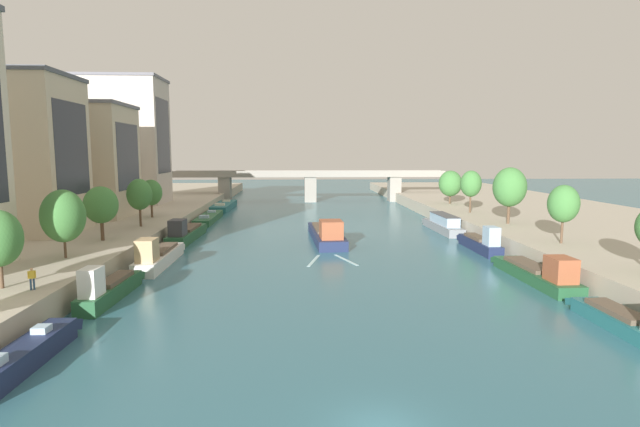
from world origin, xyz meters
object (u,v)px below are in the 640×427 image
at_px(moored_boat_left_far, 109,288).
at_px(tree_left_midway, 139,195).
at_px(tree_left_far, 63,216).
at_px(tree_right_end_of_row, 563,204).
at_px(tree_right_nearest, 471,184).
at_px(person_on_quay, 32,277).
at_px(moored_boat_left_lone, 224,206).
at_px(bridge_far, 310,182).
at_px(tree_right_midway, 510,187).
at_px(tree_right_distant, 450,184).
at_px(moored_boat_right_midway, 443,224).
at_px(moored_boat_left_downstream, 209,218).
at_px(moored_boat_right_end, 538,273).
at_px(moored_boat_left_upstream, 25,355).
at_px(moored_boat_right_near, 630,322).
at_px(moored_boat_right_downstream, 481,243).
at_px(moored_boat_left_midway, 186,233).
at_px(barge_midriver, 327,233).
at_px(tree_left_past_mid, 101,205).
at_px(tree_left_second, 151,193).
at_px(moored_boat_left_gap_after, 158,256).

height_order(moored_boat_left_far, tree_left_midway, tree_left_midway).
xyz_separation_m(tree_left_far, tree_right_end_of_row, (50.16, 4.93, 0.36)).
distance_m(tree_right_nearest, person_on_quay, 64.23).
height_order(moored_boat_left_lone, tree_left_far, tree_left_far).
bearing_deg(bridge_far, tree_right_midway, -64.65).
relative_size(tree_right_midway, tree_right_distant, 1.22).
bearing_deg(tree_right_midway, moored_boat_right_midway, 131.93).
bearing_deg(moored_boat_left_downstream, moored_boat_right_end, -48.99).
bearing_deg(tree_right_distant, tree_left_midway, -152.04).
height_order(tree_left_midway, bridge_far, tree_left_midway).
bearing_deg(moored_boat_left_upstream, moored_boat_right_near, 4.78).
bearing_deg(moored_boat_right_downstream, moored_boat_left_downstream, 142.84).
distance_m(moored_boat_left_midway, bridge_far, 56.06).
bearing_deg(barge_midriver, tree_left_past_mid, -157.48).
height_order(tree_right_nearest, tree_right_distant, tree_right_nearest).
xyz_separation_m(moored_boat_left_lone, person_on_quay, (-3.56, -70.03, 2.51)).
height_order(moored_boat_left_upstream, moored_boat_left_far, moored_boat_left_far).
relative_size(tree_left_far, tree_left_second, 1.12).
height_order(tree_right_end_of_row, tree_right_midway, tree_right_midway).
relative_size(tree_left_second, tree_right_distant, 0.90).
xyz_separation_m(tree_left_past_mid, tree_left_second, (-0.14, 19.68, -0.22)).
relative_size(tree_right_midway, person_on_quay, 4.76).
bearing_deg(tree_left_midway, moored_boat_right_end, -27.45).
distance_m(moored_boat_left_upstream, moored_boat_right_near, 37.46).
relative_size(moored_boat_left_upstream, tree_right_distant, 1.64).
bearing_deg(tree_left_past_mid, moored_boat_left_far, -67.90).
bearing_deg(moored_boat_right_near, tree_left_past_mid, 150.19).
bearing_deg(moored_boat_right_downstream, moored_boat_left_far, -153.98).
distance_m(moored_boat_left_lone, moored_boat_right_midway, 49.35).
height_order(moored_boat_right_end, tree_right_distant, tree_right_distant).
bearing_deg(tree_right_midway, person_on_quay, -147.45).
height_order(tree_left_midway, tree_right_nearest, tree_right_nearest).
bearing_deg(tree_left_far, moored_boat_right_end, -3.43).
bearing_deg(barge_midriver, moored_boat_right_midway, 22.22).
bearing_deg(moored_boat_left_gap_after, moored_boat_right_downstream, 9.28).
distance_m(tree_right_midway, tree_right_distant, 26.51).
height_order(moored_boat_right_end, moored_boat_right_downstream, moored_boat_right_downstream).
distance_m(moored_boat_right_near, moored_boat_right_midway, 43.16).
xyz_separation_m(tree_left_midway, bridge_far, (24.22, 54.26, -1.60)).
distance_m(moored_boat_left_upstream, moored_boat_left_far, 12.50).
bearing_deg(tree_left_far, tree_right_end_of_row, 5.62).
bearing_deg(bridge_far, moored_boat_left_gap_after, -105.02).
height_order(moored_boat_left_midway, tree_left_second, tree_left_second).
height_order(tree_left_far, person_on_quay, tree_left_far).
xyz_separation_m(tree_right_end_of_row, tree_right_midway, (0.61, 14.86, 0.74)).
height_order(tree_left_far, tree_right_distant, tree_left_far).
xyz_separation_m(moored_boat_left_far, tree_right_midway, (44.52, 26.23, 6.25)).
xyz_separation_m(moored_boat_left_gap_after, moored_boat_left_lone, (-0.67, 53.15, -0.41)).
bearing_deg(moored_boat_left_gap_after, moored_boat_left_upstream, -91.48).
xyz_separation_m(moored_boat_right_downstream, tree_left_midway, (-43.17, 7.69, 5.44)).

